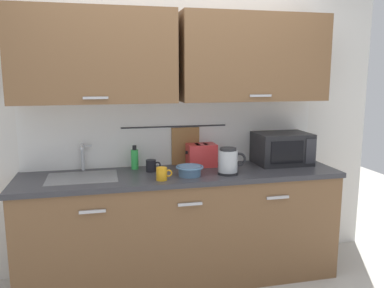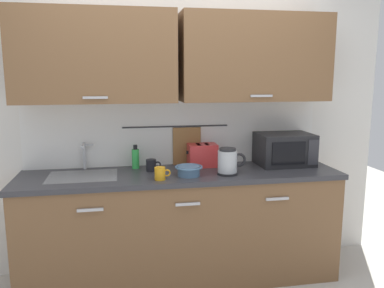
% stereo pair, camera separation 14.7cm
% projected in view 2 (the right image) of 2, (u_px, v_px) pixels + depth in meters
% --- Properties ---
extents(counter_unit, '(2.53, 0.64, 0.90)m').
position_uv_depth(counter_unit, '(180.00, 225.00, 3.19)').
color(counter_unit, brown).
rests_on(counter_unit, ground).
extents(back_wall_assembly, '(3.70, 0.41, 2.50)m').
position_uv_depth(back_wall_assembly, '(176.00, 92.00, 3.23)').
color(back_wall_assembly, silver).
rests_on(back_wall_assembly, ground).
extents(sink_faucet, '(0.09, 0.17, 0.22)m').
position_uv_depth(sink_faucet, '(84.00, 152.00, 3.18)').
color(sink_faucet, '#B2B5BA').
rests_on(sink_faucet, counter_unit).
extents(microwave, '(0.46, 0.35, 0.27)m').
position_uv_depth(microwave, '(284.00, 149.00, 3.36)').
color(microwave, black).
rests_on(microwave, counter_unit).
extents(electric_kettle, '(0.23, 0.16, 0.21)m').
position_uv_depth(electric_kettle, '(228.00, 162.00, 3.03)').
color(electric_kettle, black).
rests_on(electric_kettle, counter_unit).
extents(dish_soap_bottle, '(0.06, 0.06, 0.20)m').
position_uv_depth(dish_soap_bottle, '(136.00, 158.00, 3.23)').
color(dish_soap_bottle, green).
rests_on(dish_soap_bottle, counter_unit).
extents(mug_near_sink, '(0.12, 0.08, 0.09)m').
position_uv_depth(mug_near_sink, '(160.00, 173.00, 2.89)').
color(mug_near_sink, orange).
rests_on(mug_near_sink, counter_unit).
extents(mixing_bowl, '(0.21, 0.21, 0.08)m').
position_uv_depth(mixing_bowl, '(189.00, 170.00, 3.00)').
color(mixing_bowl, '#4C7093').
rests_on(mixing_bowl, counter_unit).
extents(toaster, '(0.26, 0.17, 0.19)m').
position_uv_depth(toaster, '(202.00, 155.00, 3.31)').
color(toaster, red).
rests_on(toaster, counter_unit).
extents(mug_by_kettle, '(0.12, 0.08, 0.09)m').
position_uv_depth(mug_by_kettle, '(151.00, 165.00, 3.15)').
color(mug_by_kettle, black).
rests_on(mug_by_kettle, counter_unit).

